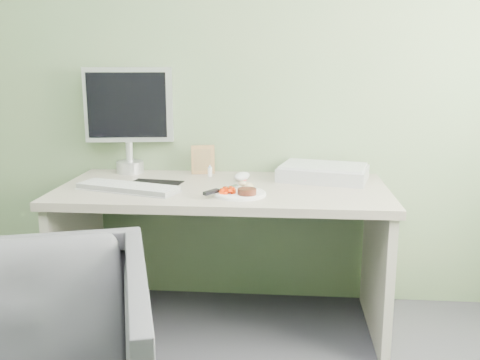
# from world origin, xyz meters

# --- Properties ---
(wall_back) EXTENTS (3.50, 0.00, 3.50)m
(wall_back) POSITION_xyz_m (0.00, 2.00, 1.35)
(wall_back) COLOR #73855D
(wall_back) RESTS_ON floor
(desk) EXTENTS (1.60, 0.75, 0.73)m
(desk) POSITION_xyz_m (0.00, 1.62, 0.55)
(desk) COLOR #AFA393
(desk) RESTS_ON floor
(plate) EXTENTS (0.24, 0.24, 0.01)m
(plate) POSITION_xyz_m (0.10, 1.46, 0.74)
(plate) COLOR white
(plate) RESTS_ON desk
(steak) EXTENTS (0.11, 0.11, 0.03)m
(steak) POSITION_xyz_m (0.13, 1.43, 0.76)
(steak) COLOR black
(steak) RESTS_ON plate
(potato_pile) EXTENTS (0.09, 0.07, 0.05)m
(potato_pile) POSITION_xyz_m (0.13, 1.52, 0.77)
(potato_pile) COLOR tan
(potato_pile) RESTS_ON plate
(carrot_heap) EXTENTS (0.07, 0.07, 0.04)m
(carrot_heap) POSITION_xyz_m (0.04, 1.45, 0.76)
(carrot_heap) COLOR red
(carrot_heap) RESTS_ON plate
(steak_knife) EXTENTS (0.15, 0.21, 0.02)m
(steak_knife) POSITION_xyz_m (-0.01, 1.44, 0.75)
(steak_knife) COLOR silver
(steak_knife) RESTS_ON plate
(mousepad) EXTENTS (0.29, 0.26, 0.00)m
(mousepad) POSITION_xyz_m (-0.35, 1.63, 0.73)
(mousepad) COLOR black
(mousepad) RESTS_ON desk
(keyboard) EXTENTS (0.51, 0.28, 0.02)m
(keyboard) POSITION_xyz_m (-0.44, 1.51, 0.75)
(keyboard) COLOR white
(keyboard) RESTS_ON desk
(computer_mouse) EXTENTS (0.11, 0.13, 0.04)m
(computer_mouse) POSITION_xyz_m (0.08, 1.78, 0.75)
(computer_mouse) COLOR white
(computer_mouse) RESTS_ON desk
(photo_frame) EXTENTS (0.13, 0.04, 0.16)m
(photo_frame) POSITION_xyz_m (-0.14, 1.92, 0.81)
(photo_frame) COLOR olive
(photo_frame) RESTS_ON desk
(eyedrop_bottle) EXTENTS (0.02, 0.02, 0.06)m
(eyedrop_bottle) POSITION_xyz_m (-0.10, 1.86, 0.76)
(eyedrop_bottle) COLOR white
(eyedrop_bottle) RESTS_ON desk
(scanner) EXTENTS (0.50, 0.39, 0.07)m
(scanner) POSITION_xyz_m (0.50, 1.82, 0.76)
(scanner) COLOR #AFB1B7
(scanner) RESTS_ON desk
(monitor) EXTENTS (0.48, 0.15, 0.57)m
(monitor) POSITION_xyz_m (-0.55, 1.94, 1.05)
(monitor) COLOR silver
(monitor) RESTS_ON desk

